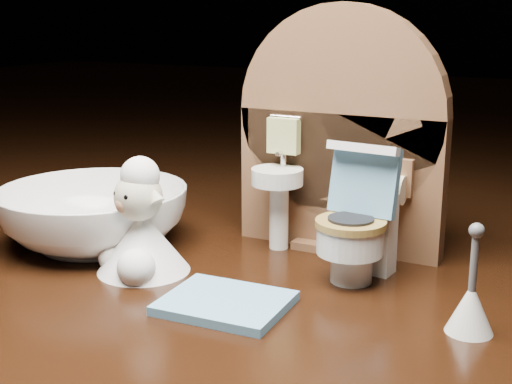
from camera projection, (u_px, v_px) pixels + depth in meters
The scene contains 6 objects.
backdrop_panel at pixel (339, 145), 0.44m from camera, with size 0.13×0.05×0.15m.
toy_toilet at pixel (358, 230), 0.40m from camera, with size 0.04×0.05×0.08m.
bath_mat at pixel (225, 303), 0.36m from camera, with size 0.06×0.05×0.00m, color #64A0C8.
toilet_brush at pixel (471, 304), 0.33m from camera, with size 0.02×0.02×0.05m.
plush_lamb at pixel (140, 232), 0.41m from camera, with size 0.05×0.05×0.07m.
ceramic_bowl at pixel (94, 217), 0.45m from camera, with size 0.12×0.12×0.04m, color white.
Camera 1 is at (0.15, -0.34, 0.15)m, focal length 50.00 mm.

